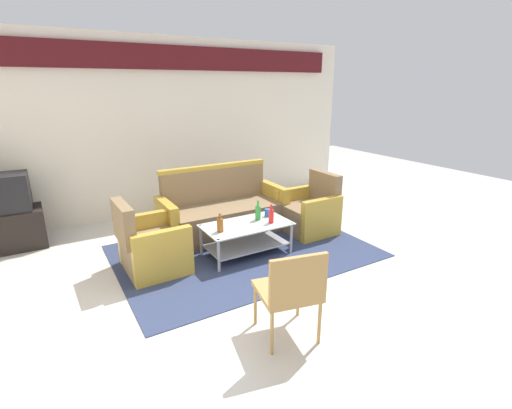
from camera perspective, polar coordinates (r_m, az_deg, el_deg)
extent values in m
plane|color=beige|center=(4.22, 4.06, -11.59)|extent=(14.00, 14.00, 0.00)
cube|color=silver|center=(6.46, -11.58, 11.55)|extent=(6.52, 0.12, 2.80)
cube|color=#4C1419|center=(6.35, -11.93, 21.12)|extent=(5.76, 0.08, 0.36)
cube|color=#2D3856|center=(4.90, -1.82, -7.11)|extent=(3.15, 2.21, 0.01)
cube|color=#7F6647|center=(5.37, -4.81, -2.36)|extent=(1.60, 0.70, 0.42)
cube|color=#7F6647|center=(5.51, -6.40, 3.03)|extent=(1.60, 0.14, 0.48)
cube|color=#B79333|center=(5.73, 2.71, 0.06)|extent=(0.12, 0.70, 0.62)
cube|color=#B79333|center=(5.05, -13.42, -2.94)|extent=(0.12, 0.70, 0.62)
cube|color=#B79333|center=(5.45, -6.50, 5.77)|extent=(1.64, 0.10, 0.06)
cube|color=#7F6647|center=(4.53, -15.22, -7.08)|extent=(0.67, 0.62, 0.40)
cube|color=#7F6647|center=(4.31, -19.60, -2.73)|extent=(0.13, 0.60, 0.45)
cube|color=#B79333|center=(4.79, -16.49, -4.64)|extent=(0.66, 0.12, 0.58)
cube|color=#B79333|center=(4.21, -13.95, -7.64)|extent=(0.66, 0.12, 0.58)
cube|color=#7F6647|center=(5.51, 7.76, -2.05)|extent=(0.66, 0.60, 0.40)
cube|color=#7F6647|center=(5.57, 10.46, 2.63)|extent=(0.12, 0.60, 0.45)
cube|color=#B79333|center=(5.24, 10.02, -2.18)|extent=(0.66, 0.10, 0.58)
cube|color=#B79333|center=(5.73, 5.77, -0.24)|extent=(0.66, 0.10, 0.58)
cube|color=silver|center=(4.67, -1.49, -3.10)|extent=(1.10, 0.60, 0.02)
cube|color=#9E9EA5|center=(4.77, -1.46, -6.15)|extent=(1.00, 0.52, 0.02)
cylinder|color=#9E9EA5|center=(4.76, -8.41, -5.39)|extent=(0.04, 0.04, 0.40)
cylinder|color=#9E9EA5|center=(5.19, 2.04, -3.16)|extent=(0.04, 0.04, 0.40)
cylinder|color=#9E9EA5|center=(4.32, -5.72, -7.77)|extent=(0.04, 0.04, 0.40)
cylinder|color=#9E9EA5|center=(4.80, 5.40, -5.07)|extent=(0.04, 0.04, 0.40)
cylinder|color=#2D8C38|center=(4.78, 0.29, -1.33)|extent=(0.07, 0.07, 0.18)
cylinder|color=#2D8C38|center=(4.74, 0.30, 0.16)|extent=(0.03, 0.03, 0.08)
cylinder|color=red|center=(4.68, 2.34, -1.83)|extent=(0.07, 0.07, 0.17)
cylinder|color=red|center=(4.64, 2.36, -0.42)|extent=(0.02, 0.02, 0.07)
cylinder|color=brown|center=(4.42, -5.50, -3.19)|extent=(0.08, 0.08, 0.16)
cylinder|color=brown|center=(4.38, -5.55, -1.79)|extent=(0.03, 0.03, 0.07)
cylinder|color=#2659A5|center=(4.93, 1.79, -1.25)|extent=(0.08, 0.08, 0.10)
cube|color=black|center=(5.86, -33.43, -3.24)|extent=(0.80, 0.50, 0.52)
cube|color=black|center=(5.72, -34.28, 1.45)|extent=(0.62, 0.47, 0.48)
cube|color=black|center=(5.94, -34.10, 1.98)|extent=(0.51, 0.03, 0.36)
cube|color=#AD844C|center=(3.23, 4.72, -13.03)|extent=(0.57, 0.57, 0.04)
cube|color=#AD844C|center=(2.94, 6.53, -11.41)|extent=(0.48, 0.14, 0.40)
cylinder|color=#AD844C|center=(3.44, -0.11, -14.93)|extent=(0.03, 0.03, 0.42)
cylinder|color=#AD844C|center=(3.58, 6.48, -13.69)|extent=(0.03, 0.03, 0.42)
cylinder|color=#AD844C|center=(3.12, 2.44, -18.89)|extent=(0.03, 0.03, 0.42)
cylinder|color=#AD844C|center=(3.26, 9.69, -17.26)|extent=(0.03, 0.03, 0.42)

